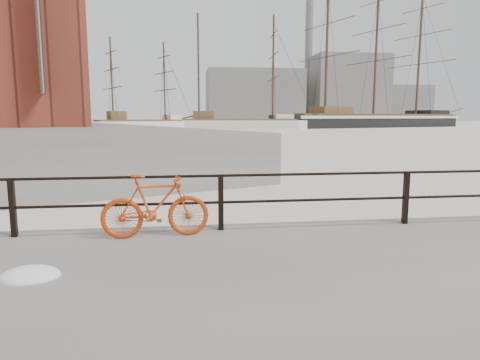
{
  "coord_description": "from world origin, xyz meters",
  "views": [
    {
      "loc": [
        -4.13,
        -7.6,
        2.36
      ],
      "look_at": [
        -2.94,
        1.5,
        1.0
      ],
      "focal_mm": 32.0,
      "sensor_mm": 36.0,
      "label": 1
    }
  ],
  "objects_px": {
    "bicycle": "(155,206)",
    "schooner_mid": "(236,129)",
    "barque_black": "(373,127)",
    "schooner_left": "(141,130)"
  },
  "relations": [
    {
      "from": "barque_black",
      "to": "schooner_mid",
      "type": "xyz_separation_m",
      "value": [
        -32.67,
        -10.02,
        0.0
      ]
    },
    {
      "from": "bicycle",
      "to": "schooner_mid",
      "type": "height_order",
      "value": "schooner_mid"
    },
    {
      "from": "barque_black",
      "to": "schooner_mid",
      "type": "distance_m",
      "value": 34.17
    },
    {
      "from": "bicycle",
      "to": "barque_black",
      "type": "relative_size",
      "value": 0.03
    },
    {
      "from": "barque_black",
      "to": "schooner_mid",
      "type": "relative_size",
      "value": 1.92
    },
    {
      "from": "schooner_mid",
      "to": "schooner_left",
      "type": "bearing_deg",
      "value": -164.55
    },
    {
      "from": "bicycle",
      "to": "barque_black",
      "type": "bearing_deg",
      "value": 59.24
    },
    {
      "from": "bicycle",
      "to": "schooner_mid",
      "type": "xyz_separation_m",
      "value": [
        10.68,
        76.38,
        -0.89
      ]
    },
    {
      "from": "schooner_mid",
      "to": "bicycle",
      "type": "bearing_deg",
      "value": -95.26
    },
    {
      "from": "bicycle",
      "to": "schooner_mid",
      "type": "distance_m",
      "value": 77.13
    }
  ]
}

